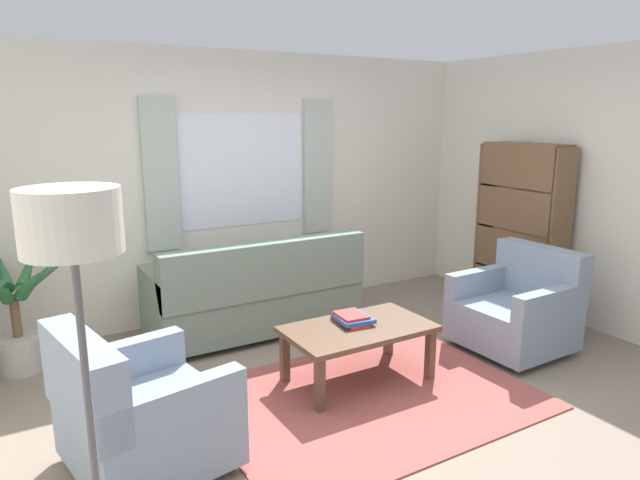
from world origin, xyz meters
TOP-DOWN VIEW (x-y plane):
  - ground_plane at (0.00, 0.00)m, footprint 6.24×6.24m
  - wall_back at (0.00, 2.26)m, footprint 5.32×0.12m
  - wall_right at (2.66, 0.00)m, footprint 0.12×4.40m
  - window_with_curtains at (0.00, 2.18)m, footprint 1.98×0.07m
  - area_rug at (0.00, 0.00)m, footprint 2.26×1.69m
  - couch at (-0.19, 1.54)m, footprint 1.90×0.82m
  - armchair_left at (-1.62, -0.03)m, footprint 0.96×0.97m
  - armchair_right at (1.61, 0.08)m, footprint 0.84×0.86m
  - coffee_table at (0.08, 0.27)m, footprint 1.10×0.64m
  - book_stack_on_table at (0.08, 0.35)m, footprint 0.28×0.32m
  - potted_plant at (-2.15, 1.79)m, footprint 1.15×1.01m
  - bookshelf at (2.35, 0.75)m, footprint 0.30×0.94m
  - standing_lamp at (-1.96, -0.86)m, footprint 0.36×0.36m

SIDE VIEW (x-z plane):
  - ground_plane at x=0.00m, z-range 0.00..0.00m
  - area_rug at x=0.00m, z-range 0.00..0.01m
  - armchair_left at x=-1.62m, z-range -0.09..0.79m
  - armchair_right at x=1.61m, z-range -0.09..0.79m
  - couch at x=-0.19m, z-range -0.09..0.83m
  - coffee_table at x=0.08m, z-range 0.16..0.60m
  - book_stack_on_table at x=0.08m, z-range 0.44..0.51m
  - potted_plant at x=-2.15m, z-range 0.00..1.02m
  - bookshelf at x=2.35m, z-range -0.09..1.63m
  - wall_back at x=0.00m, z-range 0.00..2.60m
  - wall_right at x=2.66m, z-range 0.00..2.60m
  - window_with_curtains at x=0.00m, z-range 0.75..2.15m
  - standing_lamp at x=-1.96m, z-range 0.61..2.35m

